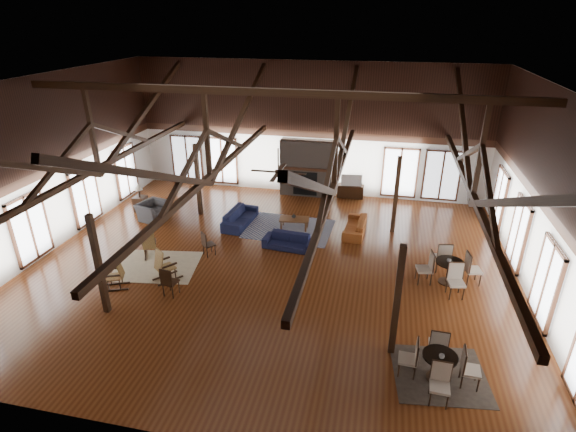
% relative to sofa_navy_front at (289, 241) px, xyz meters
% --- Properties ---
extents(floor, '(16.00, 16.00, 0.00)m').
position_rel_sofa_navy_front_xyz_m(floor, '(-0.31, -1.31, -0.27)').
color(floor, '#5E2E13').
rests_on(floor, ground).
extents(ceiling, '(16.00, 14.00, 0.02)m').
position_rel_sofa_navy_front_xyz_m(ceiling, '(-0.31, -1.31, 5.73)').
color(ceiling, black).
rests_on(ceiling, wall_back).
extents(wall_back, '(16.00, 0.02, 6.00)m').
position_rel_sofa_navy_front_xyz_m(wall_back, '(-0.31, 5.69, 2.73)').
color(wall_back, silver).
rests_on(wall_back, floor).
extents(wall_front, '(16.00, 0.02, 6.00)m').
position_rel_sofa_navy_front_xyz_m(wall_front, '(-0.31, -8.31, 2.73)').
color(wall_front, silver).
rests_on(wall_front, floor).
extents(wall_left, '(0.02, 14.00, 6.00)m').
position_rel_sofa_navy_front_xyz_m(wall_left, '(-8.31, -1.31, 2.73)').
color(wall_left, silver).
rests_on(wall_left, floor).
extents(wall_right, '(0.02, 14.00, 6.00)m').
position_rel_sofa_navy_front_xyz_m(wall_right, '(7.69, -1.31, 2.73)').
color(wall_right, silver).
rests_on(wall_right, floor).
extents(roof_truss, '(15.60, 14.07, 3.14)m').
position_rel_sofa_navy_front_xyz_m(roof_truss, '(-0.31, -1.31, 3.76)').
color(roof_truss, '#311D0D').
rests_on(roof_truss, wall_back).
extents(post_grid, '(8.16, 7.16, 3.05)m').
position_rel_sofa_navy_front_xyz_m(post_grid, '(-0.31, -1.31, 1.25)').
color(post_grid, '#311D0D').
rests_on(post_grid, floor).
extents(fireplace, '(2.50, 0.69, 2.60)m').
position_rel_sofa_navy_front_xyz_m(fireplace, '(-0.31, 5.36, 1.02)').
color(fireplace, brown).
rests_on(fireplace, floor).
extents(ceiling_fan, '(1.60, 1.60, 0.75)m').
position_rel_sofa_navy_front_xyz_m(ceiling_fan, '(0.19, -2.31, 3.46)').
color(ceiling_fan, black).
rests_on(ceiling_fan, roof_truss).
extents(sofa_navy_front, '(1.92, 0.92, 0.54)m').
position_rel_sofa_navy_front_xyz_m(sofa_navy_front, '(0.00, 0.00, 0.00)').
color(sofa_navy_front, '#141737').
rests_on(sofa_navy_front, floor).
extents(sofa_navy_left, '(2.16, 1.00, 0.61)m').
position_rel_sofa_navy_front_xyz_m(sofa_navy_left, '(-2.35, 1.58, 0.04)').
color(sofa_navy_left, '#15193A').
rests_on(sofa_navy_left, floor).
extents(sofa_orange, '(1.96, 0.85, 0.56)m').
position_rel_sofa_navy_front_xyz_m(sofa_orange, '(2.25, 1.78, 0.01)').
color(sofa_orange, brown).
rests_on(sofa_orange, floor).
extents(coffee_table, '(1.22, 0.70, 0.45)m').
position_rel_sofa_navy_front_xyz_m(coffee_table, '(-0.12, 1.62, 0.12)').
color(coffee_table, brown).
rests_on(coffee_table, floor).
extents(vase, '(0.21, 0.21, 0.18)m').
position_rel_sofa_navy_front_xyz_m(vase, '(-0.16, 1.68, 0.26)').
color(vase, '#B2B2B2').
rests_on(vase, coffee_table).
extents(armchair, '(1.35, 1.26, 0.74)m').
position_rel_sofa_navy_front_xyz_m(armchair, '(-6.03, 1.30, 0.10)').
color(armchair, '#303033').
rests_on(armchair, floor).
extents(side_table_lamp, '(0.49, 0.49, 1.26)m').
position_rel_sofa_navy_front_xyz_m(side_table_lamp, '(-6.95, 1.95, 0.20)').
color(side_table_lamp, black).
rests_on(side_table_lamp, floor).
extents(rocking_chair_a, '(0.69, 0.85, 0.97)m').
position_rel_sofa_navy_front_xyz_m(rocking_chair_a, '(-4.64, -1.62, 0.18)').
color(rocking_chair_a, olive).
rests_on(rocking_chair_a, floor).
extents(rocking_chair_b, '(0.89, 0.96, 1.11)m').
position_rel_sofa_navy_front_xyz_m(rocking_chair_b, '(-3.45, -2.95, 0.25)').
color(rocking_chair_b, olive).
rests_on(rocking_chair_b, floor).
extents(rocking_chair_c, '(0.89, 0.69, 1.02)m').
position_rel_sofa_navy_front_xyz_m(rocking_chair_c, '(-4.65, -3.63, 0.21)').
color(rocking_chair_c, olive).
rests_on(rocking_chair_c, floor).
extents(side_chair_a, '(0.54, 0.54, 0.90)m').
position_rel_sofa_navy_front_xyz_m(side_chair_a, '(-2.70, -1.14, 0.25)').
color(side_chair_a, black).
rests_on(side_chair_a, floor).
extents(side_chair_b, '(0.47, 0.47, 0.97)m').
position_rel_sofa_navy_front_xyz_m(side_chair_b, '(-2.88, -3.74, 0.29)').
color(side_chair_b, black).
rests_on(side_chair_b, floor).
extents(cafe_table_near, '(1.86, 1.86, 0.97)m').
position_rel_sofa_navy_front_xyz_m(cafe_table_near, '(4.73, -5.55, 0.21)').
color(cafe_table_near, black).
rests_on(cafe_table_near, floor).
extents(cafe_table_far, '(2.06, 2.06, 1.05)m').
position_rel_sofa_navy_front_xyz_m(cafe_table_far, '(5.40, -1.18, 0.26)').
color(cafe_table_far, black).
rests_on(cafe_table_far, floor).
extents(cup_near, '(0.15, 0.15, 0.10)m').
position_rel_sofa_navy_front_xyz_m(cup_near, '(4.75, -5.63, 0.47)').
color(cup_near, '#B2B2B2').
rests_on(cup_near, cafe_table_near).
extents(cup_far, '(0.16, 0.16, 0.10)m').
position_rel_sofa_navy_front_xyz_m(cup_far, '(5.36, -1.21, 0.54)').
color(cup_far, '#B2B2B2').
rests_on(cup_far, cafe_table_far).
extents(tv_console, '(1.18, 0.44, 0.59)m').
position_rel_sofa_navy_front_xyz_m(tv_console, '(1.76, 5.44, 0.02)').
color(tv_console, black).
rests_on(tv_console, floor).
extents(television, '(0.95, 0.24, 0.54)m').
position_rel_sofa_navy_front_xyz_m(television, '(1.77, 5.44, 0.59)').
color(television, '#B2B2B2').
rests_on(television, tv_console).
extents(rug_tan, '(2.99, 2.50, 0.01)m').
position_rel_sofa_navy_front_xyz_m(rug_tan, '(-4.11, -2.21, -0.26)').
color(rug_tan, tan).
rests_on(rug_tan, floor).
extents(rug_navy, '(3.44, 2.65, 0.01)m').
position_rel_sofa_navy_front_xyz_m(rug_navy, '(-0.32, 1.56, -0.26)').
color(rug_navy, '#1B244B').
rests_on(rug_navy, floor).
extents(rug_dark, '(2.37, 2.20, 0.01)m').
position_rel_sofa_navy_front_xyz_m(rug_dark, '(4.82, -5.39, -0.26)').
color(rug_dark, black).
rests_on(rug_dark, floor).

